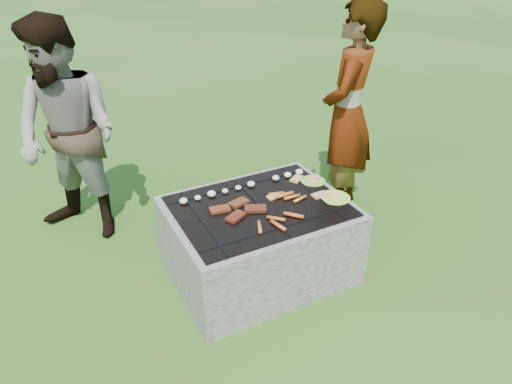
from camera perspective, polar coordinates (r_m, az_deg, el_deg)
lawn at (r=3.68m, az=0.36°, el=-9.82°), size 60.00×60.00×0.00m
fire_pit at (r=3.51m, az=0.38°, el=-6.28°), size 1.30×1.00×0.62m
mushrooms at (r=3.54m, az=-1.30°, el=0.84°), size 1.06×0.06×0.04m
pork_slabs at (r=3.26m, az=-2.21°, el=-2.16°), size 0.40×0.29×0.02m
sausages at (r=3.27m, az=3.38°, el=-2.04°), size 0.54×0.48×0.03m
bread_on_grate at (r=3.54m, az=5.56°, el=0.37°), size 0.44×0.40×0.02m
plate_far at (r=3.68m, az=7.17°, el=1.38°), size 0.25×0.25×0.03m
plate_near at (r=3.48m, az=9.85°, el=-0.72°), size 0.26×0.26×0.03m
cook at (r=4.12m, az=11.39°, el=9.48°), size 0.83×0.80×1.91m
bystander at (r=3.98m, az=-22.38°, el=6.58°), size 1.12×1.14×1.85m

